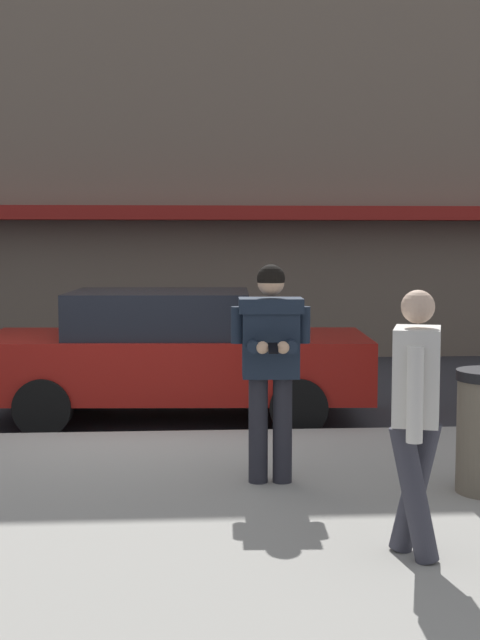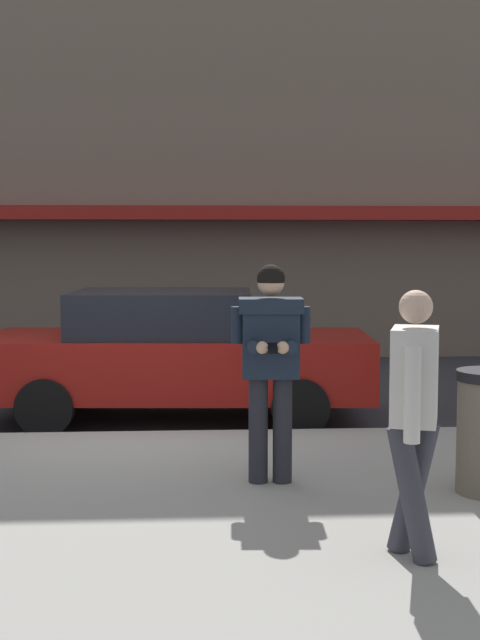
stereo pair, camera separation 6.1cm
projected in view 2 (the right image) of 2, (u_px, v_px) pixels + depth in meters
ground_plane at (125, 440)px, 9.54m from camera, size 80.00×80.00×0.00m
sidewalk at (232, 513)px, 6.76m from camera, size 32.00×5.30×0.14m
curb_paint_line at (218, 438)px, 9.65m from camera, size 28.00×0.12×0.01m
storefront_facade at (202, 86)px, 17.57m from camera, size 28.00×4.70×10.37m
parked_sedan_mid at (174, 354)px, 10.53m from camera, size 4.60×2.14×1.54m
man_texting_on_phone at (271, 349)px, 7.27m from camera, size 0.65×0.59×1.81m
pedestrian_in_light_coat at (414, 406)px, 5.56m from camera, size 0.41×0.58×1.70m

